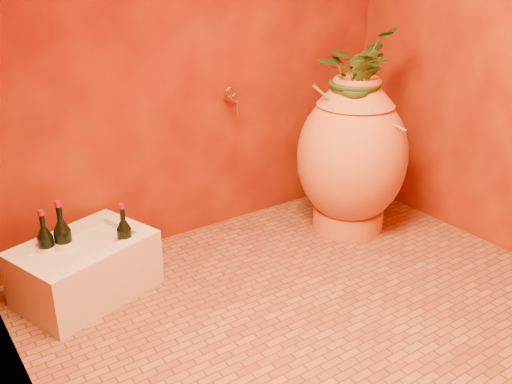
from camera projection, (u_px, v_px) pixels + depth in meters
floor at (310, 303)px, 2.74m from camera, size 2.50×2.50×0.00m
wall_back at (198, 14)px, 3.01m from camera, size 2.50×0.02×2.50m
wall_right at (509, 17)px, 2.90m from camera, size 0.02×2.00×2.50m
amphora at (352, 156)px, 3.32m from camera, size 0.80×0.80×0.92m
stone_basin at (86, 270)px, 2.76m from camera, size 0.72×0.61×0.29m
wine_bottle_a at (64, 244)px, 2.69m from camera, size 0.08×0.08×0.35m
wine_bottle_b at (125, 240)px, 2.76m from camera, size 0.07×0.07×0.30m
wine_bottle_c at (47, 249)px, 2.68m from camera, size 0.08×0.08×0.31m
wall_tap at (232, 99)px, 3.21m from camera, size 0.07×0.14×0.15m
plant_main at (355, 74)px, 3.14m from camera, size 0.57×0.55×0.49m
plant_side at (360, 84)px, 3.06m from camera, size 0.26×0.27×0.38m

